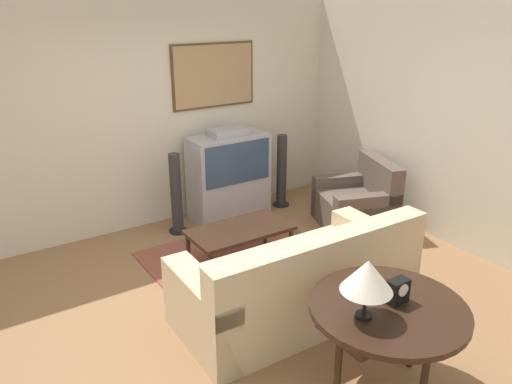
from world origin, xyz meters
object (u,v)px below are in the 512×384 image
Objects in this scene: couch at (299,283)px; speaker_tower_left at (176,196)px; tv at (229,176)px; speaker_tower_right at (282,173)px; table_lamp at (367,276)px; armchair at (357,204)px; coffee_table at (240,232)px; console_table at (388,314)px; mantel_clock at (398,291)px.

speaker_tower_left is (-0.17, 2.18, 0.15)m from couch.
tv is 1.17× the size of speaker_tower_right.
table_lamp is at bearing -105.54° from tv.
tv is 1.67m from armchair.
tv is 1.09× the size of coffee_table.
armchair is 1.03× the size of console_table.
mantel_clock is (0.07, 0.00, 0.15)m from console_table.
speaker_tower_right is at bearing -6.02° from tv.
couch reaches higher than coffee_table.
tv is at bearing 78.33° from console_table.
table_lamp reaches higher than armchair.
speaker_tower_left is at bearing 180.00° from speaker_tower_right.
table_lamp reaches higher than speaker_tower_right.
couch is at bearing -105.11° from tv.
speaker_tower_left is at bearing -173.98° from tv.
speaker_tower_left is 1.00× the size of speaker_tower_right.
mantel_clock is (0.31, -0.00, -0.22)m from table_lamp.
table_lamp is 3.72m from speaker_tower_right.
couch is at bearing 73.57° from table_lamp.
table_lamp reaches higher than coffee_table.
tv reaches higher than console_table.
speaker_tower_left is (-1.97, 1.06, 0.19)m from armchair.
mantel_clock is 3.28m from speaker_tower_left.
speaker_tower_right reaches higher than armchair.
coffee_table is at bearing 86.68° from console_table.
table_lamp is (-0.93, -3.34, 0.47)m from tv.
tv is 1.05× the size of armchair.
table_lamp is 0.42× the size of speaker_tower_left.
mantel_clock is (-1.80, -2.20, 0.53)m from armchair.
speaker_tower_left and speaker_tower_right have the same top height.
tv reaches higher than couch.
console_table is (-0.69, -3.34, 0.10)m from tv.
mantel_clock reaches higher than console_table.
armchair is at bearing 50.63° from mantel_clock.
speaker_tower_right is (1.56, 0.00, 0.00)m from speaker_tower_left.
armchair is 2.91m from console_table.
coffee_table is at bearing -91.30° from couch.
couch is 1.99× the size of coffee_table.
mantel_clock is at bearing 90.75° from couch.
mantel_clock is at bearing -91.41° from coffee_table.
couch reaches higher than armchair.
coffee_table is (0.05, 1.07, 0.06)m from couch.
console_table is at bearing -0.73° from table_lamp.
console_table is at bearing -20.57° from armchair.
speaker_tower_left is (0.15, 3.26, -0.55)m from table_lamp.
tv is at bearing 74.46° from table_lamp.
armchair is at bearing 49.55° from console_table.
coffee_table is 0.99× the size of console_table.
armchair is 1.12× the size of speaker_tower_right.
mantel_clock reaches higher than armchair.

